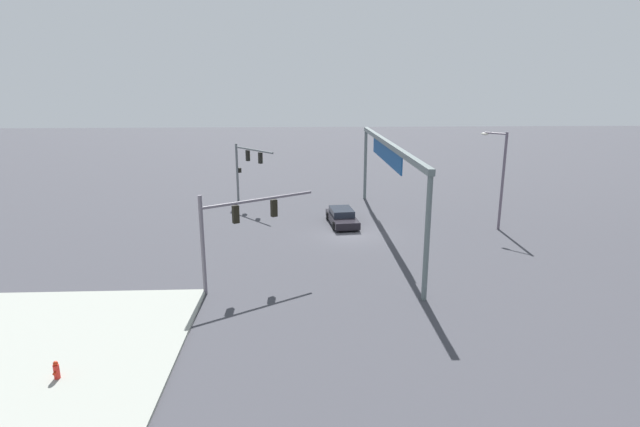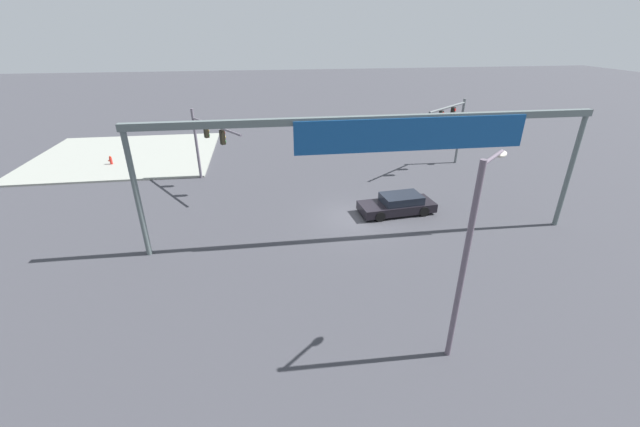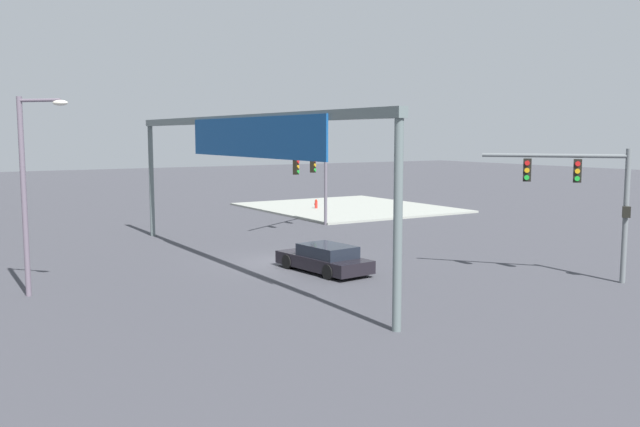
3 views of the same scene
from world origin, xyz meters
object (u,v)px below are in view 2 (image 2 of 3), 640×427
object	(u,v)px
sedan_car_approaching	(398,204)
fire_hydrant_on_curb	(111,160)
streetlamp_curved_arm	(469,250)
traffic_signal_near_corner	(207,136)
traffic_signal_opposite_side	(454,121)

from	to	relation	value
sedan_car_approaching	fire_hydrant_on_curb	world-z (taller)	sedan_car_approaching
streetlamp_curved_arm	fire_hydrant_on_curb	xyz separation A→B (m)	(19.18, -24.04, -3.77)
fire_hydrant_on_curb	traffic_signal_near_corner	bearing A→B (deg)	147.40
streetlamp_curved_arm	sedan_car_approaching	distance (m)	12.29
traffic_signal_opposite_side	fire_hydrant_on_curb	world-z (taller)	traffic_signal_opposite_side
traffic_signal_opposite_side	fire_hydrant_on_curb	size ratio (longest dim) A/B	7.63
traffic_signal_opposite_side	sedan_car_approaching	world-z (taller)	traffic_signal_opposite_side
streetlamp_curved_arm	sedan_car_approaching	size ratio (longest dim) A/B	1.50
streetlamp_curved_arm	traffic_signal_opposite_side	bearing A→B (deg)	23.56
traffic_signal_opposite_side	streetlamp_curved_arm	bearing A→B (deg)	27.00
traffic_signal_near_corner	fire_hydrant_on_curb	distance (m)	11.05
sedan_car_approaching	streetlamp_curved_arm	bearing A→B (deg)	74.90
traffic_signal_opposite_side	fire_hydrant_on_curb	xyz separation A→B (m)	(28.10, -4.37, -3.33)
traffic_signal_near_corner	fire_hydrant_on_curb	xyz separation A→B (m)	(8.92, -5.71, -3.17)
fire_hydrant_on_curb	traffic_signal_opposite_side	bearing A→B (deg)	171.16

